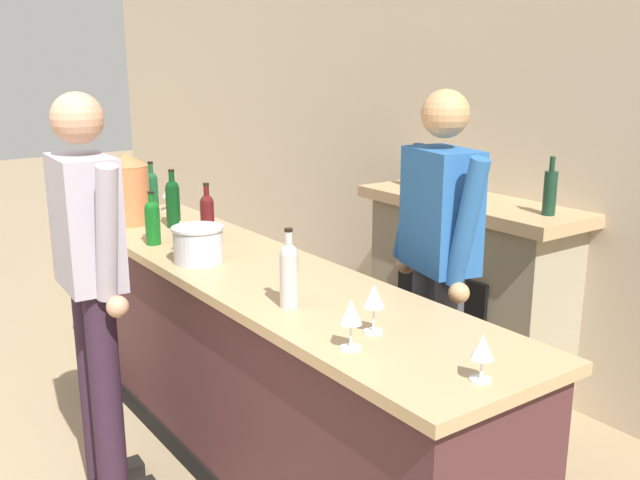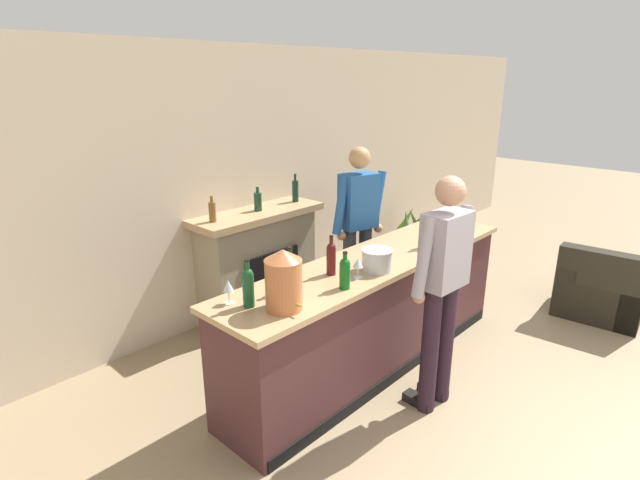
% 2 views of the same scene
% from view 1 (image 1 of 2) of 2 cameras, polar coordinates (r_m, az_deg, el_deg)
% --- Properties ---
extents(wall_back_panel, '(12.00, 0.07, 2.75)m').
position_cam_1_polar(wall_back_panel, '(4.32, 15.51, 6.44)').
color(wall_back_panel, beige).
rests_on(wall_back_panel, ground_plane).
extents(bar_counter, '(3.13, 0.69, 1.00)m').
position_cam_1_polar(bar_counter, '(3.49, -5.40, -9.94)').
color(bar_counter, '#472628').
rests_on(bar_counter, ground_plane).
extents(fireplace_stone, '(1.43, 0.52, 1.45)m').
position_cam_1_polar(fireplace_stone, '(4.37, 11.66, -3.95)').
color(fireplace_stone, gray).
rests_on(fireplace_stone, ground_plane).
extents(person_customer, '(0.66, 0.32, 1.81)m').
position_cam_1_polar(person_customer, '(3.16, -17.75, -3.45)').
color(person_customer, '#2C1B2A').
rests_on(person_customer, ground_plane).
extents(person_bartender, '(0.65, 0.37, 1.81)m').
position_cam_1_polar(person_bartender, '(3.26, 9.39, -2.38)').
color(person_bartender, '#3C3F46').
rests_on(person_bartender, ground_plane).
extents(copper_dispenser, '(0.25, 0.28, 0.41)m').
position_cam_1_polar(copper_dispenser, '(4.24, -15.13, 4.00)').
color(copper_dispenser, '#BF6B3E').
rests_on(copper_dispenser, bar_counter).
extents(ice_bucket_steel, '(0.25, 0.25, 0.17)m').
position_cam_1_polar(ice_bucket_steel, '(3.39, -9.71, -0.34)').
color(ice_bucket_steel, silver).
rests_on(ice_bucket_steel, bar_counter).
extents(wine_bottle_riesling_slim, '(0.07, 0.07, 0.31)m').
position_cam_1_polar(wine_bottle_riesling_slim, '(2.73, -2.50, -2.61)').
color(wine_bottle_riesling_slim, '#B2ACAB').
rests_on(wine_bottle_riesling_slim, bar_counter).
extents(wine_bottle_rose_blush, '(0.07, 0.07, 0.31)m').
position_cam_1_polar(wine_bottle_rose_blush, '(3.73, -9.01, 1.89)').
color(wine_bottle_rose_blush, '#4C1214').
rests_on(wine_bottle_rose_blush, bar_counter).
extents(wine_bottle_port_short, '(0.08, 0.08, 0.33)m').
position_cam_1_polar(wine_bottle_port_short, '(4.44, -13.30, 3.79)').
color(wine_bottle_port_short, '#174F2A').
rests_on(wine_bottle_port_short, bar_counter).
extents(wine_bottle_chardonnay_pale, '(0.08, 0.08, 0.33)m').
position_cam_1_polar(wine_bottle_chardonnay_pale, '(4.11, -11.69, 3.05)').
color(wine_bottle_chardonnay_pale, '#093512').
rests_on(wine_bottle_chardonnay_pale, bar_counter).
extents(wine_bottle_burgundy_dark, '(0.08, 0.08, 0.28)m').
position_cam_1_polar(wine_bottle_burgundy_dark, '(3.75, -13.26, 1.54)').
color(wine_bottle_burgundy_dark, '#105819').
rests_on(wine_bottle_burgundy_dark, bar_counter).
extents(wine_glass_by_dispenser, '(0.08, 0.08, 0.17)m').
position_cam_1_polar(wine_glass_by_dispenser, '(2.35, 2.49, -5.93)').
color(wine_glass_by_dispenser, silver).
rests_on(wine_glass_by_dispenser, bar_counter).
extents(wine_glass_front_left, '(0.07, 0.07, 0.17)m').
position_cam_1_polar(wine_glass_front_left, '(4.56, -12.09, 3.77)').
color(wine_glass_front_left, silver).
rests_on(wine_glass_front_left, bar_counter).
extents(wine_glass_near_bucket, '(0.08, 0.08, 0.16)m').
position_cam_1_polar(wine_glass_near_bucket, '(3.58, -11.08, 0.83)').
color(wine_glass_near_bucket, silver).
rests_on(wine_glass_near_bucket, bar_counter).
extents(wine_glass_back_row, '(0.07, 0.07, 0.15)m').
position_cam_1_polar(wine_glass_back_row, '(2.19, 12.86, -8.48)').
color(wine_glass_back_row, silver).
rests_on(wine_glass_back_row, bar_counter).
extents(wine_glass_front_right, '(0.08, 0.08, 0.18)m').
position_cam_1_polar(wine_glass_front_right, '(2.49, 4.33, -4.65)').
color(wine_glass_front_right, silver).
rests_on(wine_glass_front_right, bar_counter).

